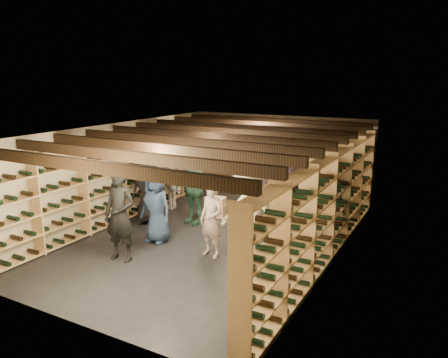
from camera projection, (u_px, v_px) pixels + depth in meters
ground at (212, 237)px, 9.81m from camera, size 8.00×8.00×0.00m
walls at (211, 185)px, 9.53m from camera, size 5.52×8.02×2.40m
ceiling at (211, 130)px, 9.25m from camera, size 5.50×8.00×0.01m
ceiling_joists at (211, 137)px, 9.29m from camera, size 5.40×7.12×0.18m
wine_rack_left at (121, 178)px, 10.76m from camera, size 0.32×7.50×2.15m
wine_rack_right at (327, 207)px, 8.37m from camera, size 0.32×7.50×2.15m
wine_rack_back at (277, 161)px, 12.83m from camera, size 4.70×0.30×2.15m
crate_stack_left at (254, 199)px, 11.90m from camera, size 0.53×0.38×0.51m
crate_stack_right at (215, 207)px, 11.16m from camera, size 0.55×0.42×0.51m
crate_loose at (314, 223)px, 10.48m from camera, size 0.55×0.42×0.17m
person_0 at (148, 188)px, 10.57m from camera, size 0.88×0.60×1.75m
person_1 at (120, 215)px, 8.39m from camera, size 0.71×0.50×1.83m
person_3 at (250, 215)px, 8.26m from camera, size 1.28×0.80×1.91m
person_5 at (149, 185)px, 11.12m from camera, size 1.54×0.72×1.60m
person_6 at (156, 207)px, 9.36m from camera, size 0.78×0.53×1.55m
person_7 at (212, 220)px, 8.60m from camera, size 0.61×0.46×1.50m
person_8 at (281, 200)px, 9.40m from camera, size 0.95×0.77×1.84m
person_9 at (169, 181)px, 11.70m from camera, size 1.14×0.89×1.55m
person_10 at (193, 189)px, 10.53m from camera, size 1.04×0.51×1.73m
person_11 at (291, 190)px, 10.06m from camera, size 1.85×1.19×1.91m
person_12 at (324, 197)px, 9.59m from camera, size 1.03×0.80×1.87m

